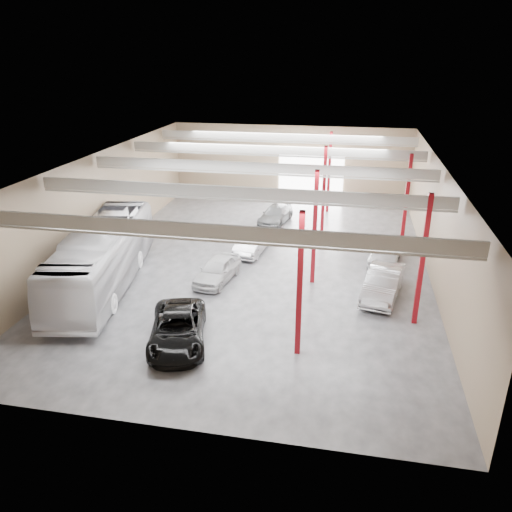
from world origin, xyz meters
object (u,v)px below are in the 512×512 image
(black_sedan, at_px, (178,329))
(car_right_far, at_px, (385,251))
(coach_bus, at_px, (103,256))
(car_row_a, at_px, (217,270))
(car_right_near, at_px, (383,283))
(car_row_c, at_px, (276,215))
(car_row_b, at_px, (253,242))

(black_sedan, bearing_deg, car_right_far, 34.52)
(coach_bus, xyz_separation_m, car_right_far, (16.80, 6.79, -1.06))
(car_row_a, bearing_deg, car_right_near, 7.39)
(black_sedan, distance_m, car_right_far, 15.96)
(car_row_c, height_order, car_right_near, car_right_near)
(car_right_near, bearing_deg, coach_bus, -162.82)
(coach_bus, relative_size, car_right_near, 2.61)
(car_row_c, relative_size, car_right_near, 0.93)
(black_sedan, height_order, car_row_b, black_sedan)
(black_sedan, bearing_deg, car_row_b, 69.14)
(car_row_c, bearing_deg, car_right_near, -46.08)
(car_row_b, xyz_separation_m, car_row_c, (0.57, 6.80, -0.07))
(car_right_far, bearing_deg, car_right_near, -84.72)
(coach_bus, height_order, car_row_b, coach_bus)
(coach_bus, height_order, car_row_a, coach_bus)
(coach_bus, bearing_deg, car_right_far, 11.83)
(car_right_far, bearing_deg, car_row_c, 149.58)
(coach_bus, xyz_separation_m, black_sedan, (6.50, -5.40, -1.09))
(black_sedan, relative_size, car_right_far, 1.18)
(black_sedan, relative_size, car_right_near, 1.09)
(car_row_b, relative_size, car_right_near, 0.90)
(car_row_b, bearing_deg, car_right_far, 5.42)
(car_row_a, relative_size, car_row_b, 0.95)
(black_sedan, bearing_deg, coach_bus, 124.96)
(car_row_a, distance_m, car_right_near, 9.93)
(black_sedan, bearing_deg, car_row_c, 69.41)
(car_right_near, bearing_deg, car_row_b, 159.65)
(coach_bus, distance_m, car_right_far, 18.15)
(black_sedan, relative_size, car_row_c, 1.18)
(car_row_a, relative_size, car_right_far, 0.92)
(car_row_b, height_order, car_right_far, car_right_far)
(black_sedan, bearing_deg, car_right_near, 19.83)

